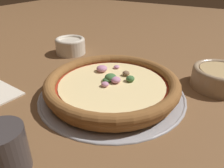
{
  "coord_description": "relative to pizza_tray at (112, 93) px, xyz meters",
  "views": [
    {
      "loc": [
        -0.24,
        0.4,
        0.28
      ],
      "look_at": [
        0.0,
        0.0,
        0.03
      ],
      "focal_mm": 35.0,
      "sensor_mm": 36.0,
      "label": 1
    }
  ],
  "objects": [
    {
      "name": "bowl_far",
      "position": [
        0.28,
        -0.17,
        0.03
      ],
      "size": [
        0.11,
        0.11,
        0.06
      ],
      "color": "beige",
      "rests_on": "ground_plane"
    },
    {
      "name": "ground_plane",
      "position": [
        0.0,
        0.0,
        -0.0
      ],
      "size": [
        3.0,
        3.0,
        0.0
      ],
      "primitive_type": "plane",
      "color": "brown"
    },
    {
      "name": "pizza_tray",
      "position": [
        0.0,
        0.0,
        0.0
      ],
      "size": [
        0.36,
        0.36,
        0.01
      ],
      "color": "#9E9EA3",
      "rests_on": "ground_plane"
    },
    {
      "name": "pizza",
      "position": [
        0.0,
        -0.0,
        0.02
      ],
      "size": [
        0.33,
        0.33,
        0.04
      ],
      "color": "#A86B33",
      "rests_on": "pizza_tray"
    },
    {
      "name": "drinking_cup",
      "position": [
        0.02,
        0.28,
        0.04
      ],
      "size": [
        0.07,
        0.07,
        0.08
      ],
      "color": "#383333",
      "rests_on": "ground_plane"
    },
    {
      "name": "bowl_near",
      "position": [
        -0.22,
        -0.18,
        0.03
      ],
      "size": [
        0.14,
        0.14,
        0.05
      ],
      "color": "#9E8466",
      "rests_on": "ground_plane"
    }
  ]
}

